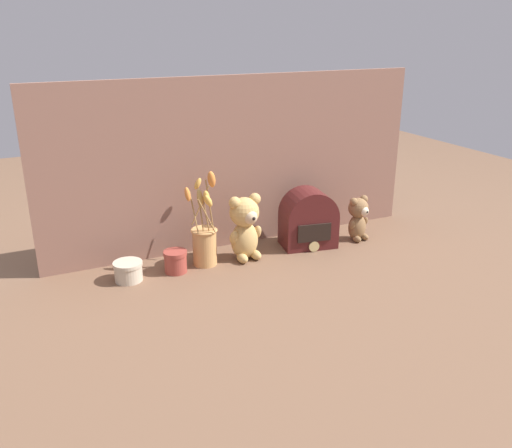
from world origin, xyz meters
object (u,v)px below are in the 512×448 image
at_px(vintage_radio, 308,221).
at_px(teddy_bear_large, 245,226).
at_px(teddy_bear_medium, 358,217).
at_px(decorative_tin_tall, 176,261).
at_px(flower_vase, 204,239).
at_px(decorative_tin_short, 128,271).

bearing_deg(vintage_radio, teddy_bear_large, -177.64).
bearing_deg(teddy_bear_medium, decorative_tin_tall, 178.69).
distance_m(flower_vase, decorative_tin_short, 0.27).
bearing_deg(vintage_radio, decorative_tin_short, -179.11).
xyz_separation_m(teddy_bear_large, flower_vase, (-0.14, 0.01, -0.03)).
distance_m(vintage_radio, decorative_tin_short, 0.66).
xyz_separation_m(flower_vase, decorative_tin_short, (-0.26, -0.01, -0.06)).
height_order(decorative_tin_tall, decorative_tin_short, decorative_tin_tall).
height_order(teddy_bear_medium, decorative_tin_tall, teddy_bear_medium).
distance_m(flower_vase, decorative_tin_tall, 0.12).
xyz_separation_m(teddy_bear_medium, decorative_tin_short, (-0.86, 0.02, -0.06)).
relative_size(teddy_bear_large, decorative_tin_tall, 2.97).
bearing_deg(flower_vase, decorative_tin_tall, -172.27).
xyz_separation_m(teddy_bear_medium, decorative_tin_tall, (-0.70, 0.02, -0.05)).
bearing_deg(teddy_bear_medium, teddy_bear_large, 177.69).
bearing_deg(decorative_tin_short, vintage_radio, 0.89).
relative_size(flower_vase, decorative_tin_tall, 4.31).
bearing_deg(teddy_bear_medium, decorative_tin_short, 178.75).
xyz_separation_m(vintage_radio, decorative_tin_tall, (-0.51, -0.01, -0.06)).
height_order(teddy_bear_medium, vintage_radio, vintage_radio).
xyz_separation_m(flower_vase, decorative_tin_tall, (-0.11, -0.01, -0.06)).
relative_size(flower_vase, decorative_tin_short, 3.60).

